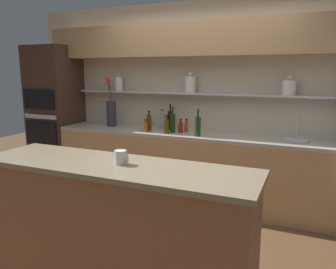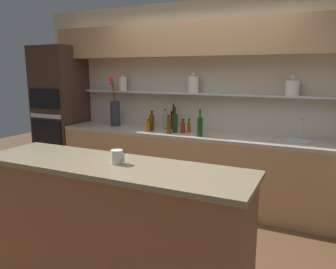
# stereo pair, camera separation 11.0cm
# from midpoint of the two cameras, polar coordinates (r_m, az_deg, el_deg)

# --- Properties ---
(ground_plane) EXTENTS (12.00, 12.00, 0.00)m
(ground_plane) POSITION_cam_midpoint_polar(r_m,az_deg,el_deg) (3.42, -3.43, -18.81)
(ground_plane) COLOR brown
(back_wall_unit) EXTENTS (5.20, 0.44, 2.60)m
(back_wall_unit) POSITION_cam_midpoint_polar(r_m,az_deg,el_deg) (4.39, 5.48, 9.00)
(back_wall_unit) COLOR beige
(back_wall_unit) RESTS_ON ground_plane
(back_counter_unit) EXTENTS (3.60, 0.62, 0.92)m
(back_counter_unit) POSITION_cam_midpoint_polar(r_m,az_deg,el_deg) (4.33, 2.50, -5.63)
(back_counter_unit) COLOR tan
(back_counter_unit) RESTS_ON ground_plane
(island_counter) EXTENTS (2.17, 0.61, 1.02)m
(island_counter) POSITION_cam_midpoint_polar(r_m,az_deg,el_deg) (2.67, -10.30, -15.56)
(island_counter) COLOR #99603D
(island_counter) RESTS_ON ground_plane
(oven_tower) EXTENTS (0.66, 0.64, 2.07)m
(oven_tower) POSITION_cam_midpoint_polar(r_m,az_deg,el_deg) (5.35, -19.51, 3.20)
(oven_tower) COLOR #3D281E
(oven_tower) RESTS_ON ground_plane
(flower_vase) EXTENTS (0.14, 0.17, 0.71)m
(flower_vase) POSITION_cam_midpoint_polar(r_m,az_deg,el_deg) (4.77, -10.52, 3.96)
(flower_vase) COLOR #2D2D33
(flower_vase) RESTS_ON back_counter_unit
(sink_fixture) EXTENTS (0.27, 0.27, 0.25)m
(sink_fixture) POSITION_cam_midpoint_polar(r_m,az_deg,el_deg) (3.97, 20.74, -0.67)
(sink_fixture) COLOR #B7B7BC
(sink_fixture) RESTS_ON back_counter_unit
(bottle_wine_0) EXTENTS (0.07, 0.07, 0.33)m
(bottle_wine_0) POSITION_cam_midpoint_polar(r_m,az_deg,el_deg) (4.21, 0.07, 2.07)
(bottle_wine_0) COLOR #193814
(bottle_wine_0) RESTS_ON back_counter_unit
(bottle_sauce_1) EXTENTS (0.05, 0.05, 0.17)m
(bottle_sauce_1) POSITION_cam_midpoint_polar(r_m,az_deg,el_deg) (4.26, 2.48, 1.43)
(bottle_sauce_1) COLOR #9E4C0A
(bottle_sauce_1) RESTS_ON back_counter_unit
(bottle_sauce_2) EXTENTS (0.06, 0.06, 0.18)m
(bottle_sauce_2) POSITION_cam_midpoint_polar(r_m,az_deg,el_deg) (4.19, 1.45, 1.30)
(bottle_sauce_2) COLOR maroon
(bottle_sauce_2) RESTS_ON back_counter_unit
(bottle_sauce_3) EXTENTS (0.06, 0.06, 0.17)m
(bottle_sauce_3) POSITION_cam_midpoint_polar(r_m,az_deg,el_deg) (4.26, -4.69, 1.34)
(bottle_sauce_3) COLOR #9E4C0A
(bottle_sauce_3) RESTS_ON back_counter_unit
(bottle_wine_4) EXTENTS (0.07, 0.07, 0.33)m
(bottle_wine_4) POSITION_cam_midpoint_polar(r_m,az_deg,el_deg) (3.97, 4.43, 1.48)
(bottle_wine_4) COLOR #193814
(bottle_wine_4) RESTS_ON back_counter_unit
(bottle_oil_5) EXTENTS (0.07, 0.07, 0.24)m
(bottle_oil_5) POSITION_cam_midpoint_polar(r_m,az_deg,el_deg) (4.13, -1.03, 1.44)
(bottle_oil_5) COLOR #47380A
(bottle_oil_5) RESTS_ON back_counter_unit
(bottle_spirit_6) EXTENTS (0.06, 0.06, 0.27)m
(bottle_spirit_6) POSITION_cam_midpoint_polar(r_m,az_deg,el_deg) (4.34, -4.06, 2.12)
(bottle_spirit_6) COLOR #4C2D0C
(bottle_spirit_6) RESTS_ON back_counter_unit
(bottle_wine_7) EXTENTS (0.08, 0.08, 0.34)m
(bottle_wine_7) POSITION_cam_midpoint_polar(r_m,az_deg,el_deg) (4.48, -0.30, 2.63)
(bottle_wine_7) COLOR #380C0C
(bottle_wine_7) RESTS_ON back_counter_unit
(bottle_spirit_8) EXTENTS (0.07, 0.07, 0.27)m
(bottle_spirit_8) POSITION_cam_midpoint_polar(r_m,az_deg,el_deg) (4.46, -1.72, 2.41)
(bottle_spirit_8) COLOR gray
(bottle_spirit_8) RESTS_ON back_counter_unit
(bottle_spirit_9) EXTENTS (0.07, 0.07, 0.23)m
(bottle_spirit_9) POSITION_cam_midpoint_polar(r_m,az_deg,el_deg) (4.63, -4.04, 2.46)
(bottle_spirit_9) COLOR tan
(bottle_spirit_9) RESTS_ON back_counter_unit
(bottle_sauce_10) EXTENTS (0.05, 0.05, 0.18)m
(bottle_sauce_10) POSITION_cam_midpoint_polar(r_m,az_deg,el_deg) (4.31, 4.51, 1.57)
(bottle_sauce_10) COLOR #9E4C0A
(bottle_sauce_10) RESTS_ON back_counter_unit
(coffee_mug) EXTENTS (0.11, 0.09, 0.10)m
(coffee_mug) POSITION_cam_midpoint_polar(r_m,az_deg,el_deg) (2.46, -9.51, -3.94)
(coffee_mug) COLOR silver
(coffee_mug) RESTS_ON island_counter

